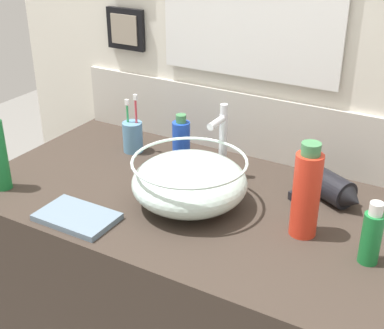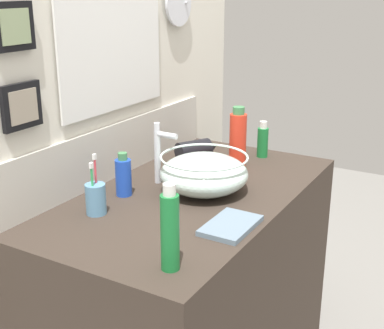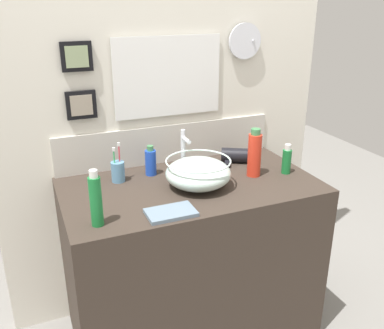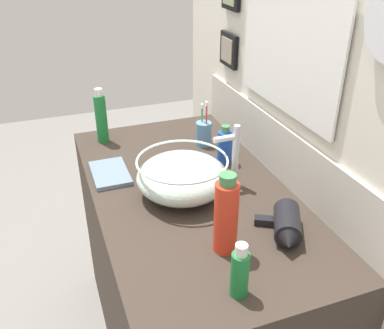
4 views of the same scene
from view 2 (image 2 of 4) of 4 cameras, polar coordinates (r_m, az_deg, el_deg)
vanity_counter at (r=2.07m, az=-0.09°, el=-13.99°), size 1.21×0.67×0.85m
back_panel at (r=1.98m, az=-9.35°, el=9.17°), size 1.79×0.09×2.46m
glass_bowl_sink at (r=1.85m, az=1.30°, el=-0.94°), size 0.31×0.31×0.13m
faucet at (r=1.92m, az=-3.50°, el=1.56°), size 0.02×0.09×0.23m
hair_drier at (r=2.22m, az=0.53°, el=1.59°), size 0.21×0.15×0.08m
toothbrush_cup at (r=1.71m, az=-10.23°, el=-3.58°), size 0.06×0.06×0.19m
lotion_bottle at (r=2.25m, az=7.55°, el=2.52°), size 0.05×0.05×0.15m
soap_dispenser at (r=1.84m, az=-7.33°, el=-1.25°), size 0.06×0.06×0.15m
shampoo_bottle at (r=2.11m, az=4.91°, el=2.74°), size 0.07×0.07×0.24m
spray_bottle at (r=1.35m, az=-2.37°, el=-7.02°), size 0.05×0.05×0.23m
hand_towel at (r=1.61m, az=4.16°, el=-6.50°), size 0.20×0.13×0.02m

